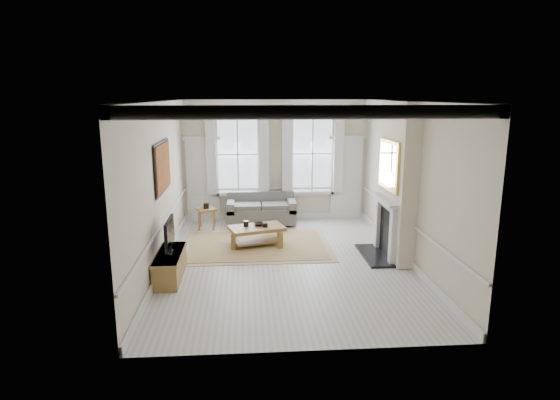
{
  "coord_description": "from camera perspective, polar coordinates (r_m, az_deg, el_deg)",
  "views": [
    {
      "loc": [
        -0.82,
        -9.5,
        3.51
      ],
      "look_at": [
        -0.09,
        0.53,
        1.25
      ],
      "focal_mm": 30.0,
      "sensor_mm": 36.0,
      "label": 1
    }
  ],
  "objects": [
    {
      "name": "right_wall",
      "position": [
        10.26,
        15.39,
        2.05
      ],
      "size": [
        0.0,
        7.2,
        7.2
      ],
      "primitive_type": "plane",
      "rotation": [
        1.57,
        0.0,
        -1.57
      ],
      "color": "beige",
      "rests_on": "floor"
    },
    {
      "name": "tv_stand",
      "position": [
        9.47,
        -13.26,
        -7.78
      ],
      "size": [
        0.46,
        1.44,
        0.51
      ],
      "primitive_type": "cube",
      "color": "brown",
      "rests_on": "floor"
    },
    {
      "name": "back_wall",
      "position": [
        13.25,
        -0.59,
        4.82
      ],
      "size": [
        5.2,
        0.0,
        5.2
      ],
      "primitive_type": "plane",
      "rotation": [
        1.57,
        0.0,
        0.0
      ],
      "color": "beige",
      "rests_on": "floor"
    },
    {
      "name": "window_left",
      "position": [
        13.15,
        -5.17,
        5.59
      ],
      "size": [
        1.26,
        0.2,
        2.2
      ],
      "primitive_type": null,
      "color": "#B2BCC6",
      "rests_on": "back_wall"
    },
    {
      "name": "tv",
      "position": [
        9.26,
        -13.32,
        -4.0
      ],
      "size": [
        0.08,
        0.9,
        0.68
      ],
      "color": "black",
      "rests_on": "tv_stand"
    },
    {
      "name": "bowl",
      "position": [
        11.17,
        -2.62,
        -2.95
      ],
      "size": [
        0.28,
        0.28,
        0.06
      ],
      "primitive_type": "imported",
      "rotation": [
        0.0,
        0.0,
        0.08
      ],
      "color": "black",
      "rests_on": "coffee_table"
    },
    {
      "name": "hearth",
      "position": [
        10.69,
        11.45,
        -6.63
      ],
      "size": [
        0.55,
        1.5,
        0.05
      ],
      "primitive_type": "cube",
      "color": "black",
      "rests_on": "floor"
    },
    {
      "name": "mirror",
      "position": [
        10.27,
        13.08,
        4.16
      ],
      "size": [
        0.06,
        1.26,
        1.06
      ],
      "primitive_type": "cube",
      "color": "gold",
      "rests_on": "chimney_breast"
    },
    {
      "name": "left_wall",
      "position": [
        9.83,
        -14.53,
        1.65
      ],
      "size": [
        0.0,
        7.2,
        7.2
      ],
      "primitive_type": "plane",
      "rotation": [
        1.57,
        0.0,
        1.57
      ],
      "color": "beige",
      "rests_on": "floor"
    },
    {
      "name": "coffee_table",
      "position": [
        11.1,
        -2.86,
        -3.66
      ],
      "size": [
        1.42,
        1.06,
        0.47
      ],
      "rotation": [
        0.0,
        0.0,
        0.29
      ],
      "color": "brown",
      "rests_on": "rug"
    },
    {
      "name": "ceramic_pot_b",
      "position": [
        11.02,
        -1.82,
        -3.08
      ],
      "size": [
        0.13,
        0.13,
        0.09
      ],
      "primitive_type": "cylinder",
      "color": "black",
      "rests_on": "coffee_table"
    },
    {
      "name": "floor",
      "position": [
        10.16,
        0.73,
        -7.54
      ],
      "size": [
        7.2,
        7.2,
        0.0
      ],
      "primitive_type": "plane",
      "color": "#B7B5AD",
      "rests_on": "ground"
    },
    {
      "name": "ceiling",
      "position": [
        9.54,
        0.79,
        12.0
      ],
      "size": [
        7.2,
        7.2,
        0.0
      ],
      "primitive_type": "plane",
      "rotation": [
        3.14,
        0.0,
        0.0
      ],
      "color": "white",
      "rests_on": "back_wall"
    },
    {
      "name": "sofa",
      "position": [
        13.0,
        -2.3,
        -1.35
      ],
      "size": [
        1.87,
        0.91,
        0.86
      ],
      "color": "#555553",
      "rests_on": "floor"
    },
    {
      "name": "painting",
      "position": [
        10.06,
        -14.11,
        3.94
      ],
      "size": [
        0.05,
        1.66,
        1.06
      ],
      "primitive_type": "cube",
      "color": "#A25C1B",
      "rests_on": "left_wall"
    },
    {
      "name": "ceramic_pot_a",
      "position": [
        11.11,
        -4.16,
        -2.88
      ],
      "size": [
        0.13,
        0.13,
        0.13
      ],
      "primitive_type": "cylinder",
      "color": "black",
      "rests_on": "coffee_table"
    },
    {
      "name": "door_right",
      "position": [
        13.58,
        8.1,
        2.54
      ],
      "size": [
        0.9,
        0.08,
        2.3
      ],
      "primitive_type": "cube",
      "color": "silver",
      "rests_on": "floor"
    },
    {
      "name": "chimney_breast",
      "position": [
        10.39,
        14.12,
        2.25
      ],
      "size": [
        0.35,
        1.7,
        3.38
      ],
      "primitive_type": "cube",
      "color": "beige",
      "rests_on": "floor"
    },
    {
      "name": "fireplace",
      "position": [
        10.53,
        12.67,
        -2.94
      ],
      "size": [
        0.21,
        1.45,
        1.33
      ],
      "color": "silver",
      "rests_on": "floor"
    },
    {
      "name": "door_left",
      "position": [
        13.33,
        -9.41,
        2.3
      ],
      "size": [
        0.9,
        0.08,
        2.3
      ],
      "primitive_type": "cube",
      "color": "silver",
      "rests_on": "floor"
    },
    {
      "name": "window_right",
      "position": [
        13.28,
        3.97,
        5.68
      ],
      "size": [
        1.26,
        0.2,
        2.2
      ],
      "primitive_type": null,
      "color": "#B2BCC6",
      "rests_on": "back_wall"
    },
    {
      "name": "side_table",
      "position": [
        12.64,
        -8.95,
        -1.5
      ],
      "size": [
        0.61,
        0.61,
        0.56
      ],
      "rotation": [
        0.0,
        0.0,
        0.42
      ],
      "color": "brown",
      "rests_on": "floor"
    },
    {
      "name": "rug",
      "position": [
        11.21,
        -2.84,
        -5.52
      ],
      "size": [
        3.5,
        2.6,
        0.02
      ],
      "primitive_type": "cube",
      "color": "#A08852",
      "rests_on": "floor"
    }
  ]
}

